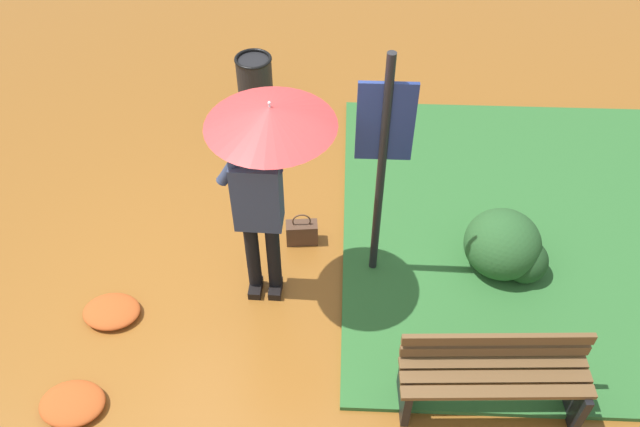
{
  "coord_description": "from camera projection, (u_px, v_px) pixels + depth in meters",
  "views": [
    {
      "loc": [
        0.8,
        -3.33,
        4.64
      ],
      "look_at": [
        0.65,
        0.39,
        0.85
      ],
      "focal_mm": 36.01,
      "sensor_mm": 36.0,
      "label": 1
    }
  ],
  "objects": [
    {
      "name": "info_sign_post",
      "position": [
        383.0,
        149.0,
        4.97
      ],
      "size": [
        0.44,
        0.07,
        2.3
      ],
      "color": "black",
      "rests_on": "ground_plane"
    },
    {
      "name": "shrub_cluster",
      "position": [
        507.0,
        247.0,
        5.8
      ],
      "size": [
        0.76,
        0.69,
        0.62
      ],
      "color": "#285628",
      "rests_on": "ground_plane"
    },
    {
      "name": "trash_bin",
      "position": [
        256.0,
        89.0,
        7.31
      ],
      "size": [
        0.42,
        0.42,
        0.83
      ],
      "color": "black",
      "rests_on": "ground_plane"
    },
    {
      "name": "leaf_pile_far_path",
      "position": [
        72.0,
        404.0,
        4.97
      ],
      "size": [
        0.51,
        0.41,
        0.11
      ],
      "color": "#B74C1E",
      "rests_on": "ground_plane"
    },
    {
      "name": "person_with_umbrella",
      "position": [
        265.0,
        157.0,
        4.74
      ],
      "size": [
        0.96,
        0.96,
        2.04
      ],
      "color": "black",
      "rests_on": "ground_plane"
    },
    {
      "name": "leaf_pile_by_bench",
      "position": [
        112.0,
        311.0,
        5.59
      ],
      "size": [
        0.5,
        0.4,
        0.11
      ],
      "color": "#B74C1E",
      "rests_on": "ground_plane"
    },
    {
      "name": "handbag",
      "position": [
        302.0,
        232.0,
        6.15
      ],
      "size": [
        0.31,
        0.17,
        0.37
      ],
      "color": "#4C3323",
      "rests_on": "ground_plane"
    },
    {
      "name": "grass_verge",
      "position": [
        588.0,
        230.0,
        6.31
      ],
      "size": [
        4.8,
        4.0,
        0.05
      ],
      "color": "#2D662D",
      "rests_on": "ground_plane"
    },
    {
      "name": "ground_plane",
      "position": [
        245.0,
        310.0,
        5.66
      ],
      "size": [
        18.0,
        18.0,
        0.0
      ],
      "primitive_type": "plane",
      "color": "brown"
    },
    {
      "name": "park_bench",
      "position": [
        493.0,
        377.0,
        4.75
      ],
      "size": [
        1.4,
        0.43,
        0.75
      ],
      "color": "black",
      "rests_on": "ground_plane"
    }
  ]
}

